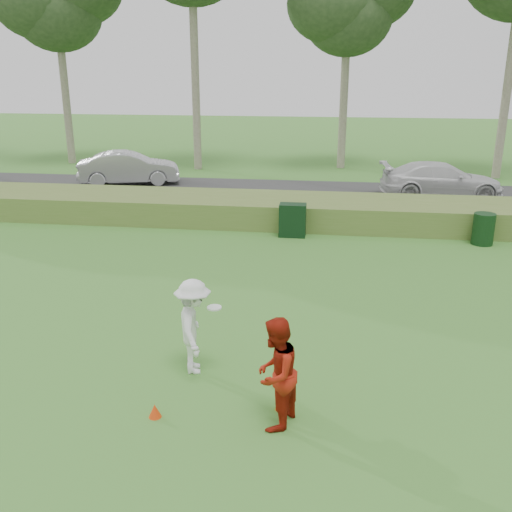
# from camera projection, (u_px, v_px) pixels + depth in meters

# --- Properties ---
(ground) EXTENTS (120.00, 120.00, 0.00)m
(ground) POSITION_uv_depth(u_px,v_px,m) (224.00, 399.00, 9.88)
(ground) COLOR #347527
(ground) RESTS_ON ground
(reed_strip) EXTENTS (80.00, 3.00, 0.90)m
(reed_strip) POSITION_uv_depth(u_px,v_px,m) (286.00, 210.00, 21.02)
(reed_strip) COLOR #526F2C
(reed_strip) RESTS_ON ground
(park_road) EXTENTS (80.00, 6.00, 0.06)m
(park_road) POSITION_uv_depth(u_px,v_px,m) (296.00, 193.00, 25.85)
(park_road) COLOR #2D2D2D
(park_road) RESTS_ON ground
(tree_2) EXTENTS (6.50, 6.50, 12.00)m
(tree_2) POSITION_uv_depth(u_px,v_px,m) (56.00, 1.00, 31.48)
(tree_2) COLOR gray
(tree_2) RESTS_ON ground
(tree_4) EXTENTS (6.24, 6.24, 11.50)m
(tree_4) POSITION_uv_depth(u_px,v_px,m) (348.00, 5.00, 29.94)
(tree_4) COLOR gray
(tree_4) RESTS_ON ground
(player_white) EXTENTS (1.01, 1.30, 1.82)m
(player_white) POSITION_uv_depth(u_px,v_px,m) (194.00, 326.00, 10.53)
(player_white) COLOR white
(player_white) RESTS_ON ground
(player_red) EXTENTS (0.93, 1.06, 1.85)m
(player_red) POSITION_uv_depth(u_px,v_px,m) (276.00, 374.00, 8.88)
(player_red) COLOR #A11D0D
(player_red) RESTS_ON ground
(cone_orange) EXTENTS (0.21, 0.21, 0.23)m
(cone_orange) POSITION_uv_depth(u_px,v_px,m) (155.00, 411.00, 9.33)
(cone_orange) COLOR red
(cone_orange) RESTS_ON ground
(cone_yellow) EXTENTS (0.21, 0.21, 0.24)m
(cone_yellow) POSITION_uv_depth(u_px,v_px,m) (281.00, 403.00, 9.54)
(cone_yellow) COLOR gold
(cone_yellow) RESTS_ON ground
(utility_cabinet) EXTENTS (0.90, 0.57, 1.12)m
(utility_cabinet) POSITION_uv_depth(u_px,v_px,m) (293.00, 220.00, 19.25)
(utility_cabinet) COLOR black
(utility_cabinet) RESTS_ON ground
(trash_bin) EXTENTS (0.82, 0.82, 1.02)m
(trash_bin) POSITION_uv_depth(u_px,v_px,m) (483.00, 229.00, 18.37)
(trash_bin) COLOR black
(trash_bin) RESTS_ON ground
(car_mid) EXTENTS (5.05, 3.02, 1.57)m
(car_mid) POSITION_uv_depth(u_px,v_px,m) (129.00, 168.00, 27.54)
(car_mid) COLOR #B7B7BC
(car_mid) RESTS_ON park_road
(car_right) EXTENTS (5.33, 2.48, 1.51)m
(car_right) POSITION_uv_depth(u_px,v_px,m) (441.00, 180.00, 24.75)
(car_right) COLOR silver
(car_right) RESTS_ON park_road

